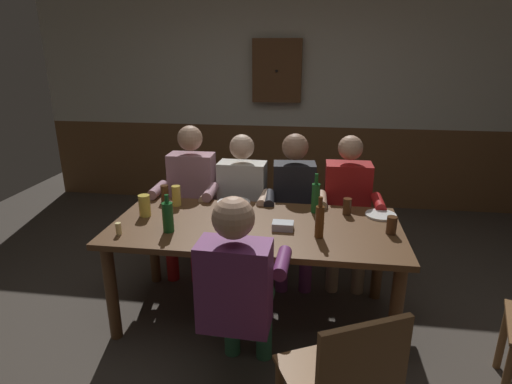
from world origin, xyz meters
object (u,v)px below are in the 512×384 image
Objects in this scene: person_4 at (238,286)px; bottle_0 at (168,217)px; person_2 at (294,201)px; pint_glass_4 at (176,196)px; plate_1 at (234,203)px; pint_glass_1 at (392,225)px; pint_glass_3 at (165,194)px; condiment_caddy at (283,226)px; bottle_2 at (320,221)px; dining_table at (255,237)px; pint_glass_2 at (347,206)px; table_candle at (119,229)px; person_1 at (241,199)px; plate_0 at (381,215)px; person_0 at (190,193)px; pint_glass_0 at (145,206)px; wall_dart_cabinet at (277,71)px; bottle_1 at (316,197)px; person_3 at (347,203)px.

person_4 is 0.75m from bottle_0.
person_2 is 0.96m from pint_glass_4.
person_4 is at bearing -77.91° from plate_1.
pint_glass_3 reaches higher than pint_glass_1.
pint_glass_1 is at bearing 2.24° from condiment_caddy.
bottle_2 is 2.02× the size of pint_glass_3.
dining_table is 16.28× the size of pint_glass_2.
pint_glass_2 is at bearing 20.87° from table_candle.
person_4 is at bearing -128.34° from bottle_2.
person_1 is 1.01× the size of person_4.
dining_table is 1.64× the size of person_1.
table_candle is 0.32× the size of bottle_0.
person_0 is at bearing 165.35° from plate_0.
pint_glass_0 reaches higher than pint_glass_1.
plate_1 is at bearing 12.57° from pint_glass_4.
table_candle is at bearing -161.61° from dining_table.
dining_table is 7.67× the size of plate_1.
dining_table is 0.61m from bottle_0.
condiment_caddy is at bearing -142.85° from pint_glass_2.
pint_glass_4 is (-1.27, 0.00, 0.02)m from pint_glass_2.
pint_glass_4 is at bearing 91.40° from person_0.
bottle_2 is 0.38× the size of wall_dart_cabinet.
plate_1 is at bearing 171.89° from bottle_1.
pint_glass_1 is at bearing 155.05° from person_0.
bottle_1 is 2.26m from wall_dart_cabinet.
person_2 is 1.02× the size of person_4.
bottle_2 is at bearing -78.39° from wall_dart_cabinet.
condiment_caddy is at bearing 81.89° from person_2.
pint_glass_2 is (1.17, 0.47, -0.04)m from bottle_0.
condiment_caddy is at bearing 12.58° from table_candle.
pint_glass_2 is (-0.26, 0.30, 0.00)m from pint_glass_1.
person_0 is 1.04× the size of person_2.
person_3 reaches higher than table_candle.
pint_glass_0 is 1.01× the size of pint_glass_4.
person_3 reaches higher than pint_glass_1.
bottle_0 reaches higher than dining_table.
person_3 is 1.37m from pint_glass_4.
person_2 is (0.45, -0.01, 0.01)m from person_1.
pint_glass_1 is at bearing 8.49° from table_candle.
dining_table is 12.62× the size of pint_glass_4.
pint_glass_3 reaches higher than dining_table.
wall_dart_cabinet is (-0.09, 2.35, 0.99)m from dining_table.
condiment_caddy is at bearing 138.86° from person_0.
pint_glass_0 is at bearing 137.39° from bottle_0.
condiment_caddy reaches higher than plate_1.
person_2 is 1.36m from person_4.
person_2 is 1.97m from wall_dart_cabinet.
plate_0 is 2.45m from wall_dart_cabinet.
pint_glass_1 is at bearing -85.86° from plate_0.
pint_glass_2 is at bearing 130.78° from pint_glass_1.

